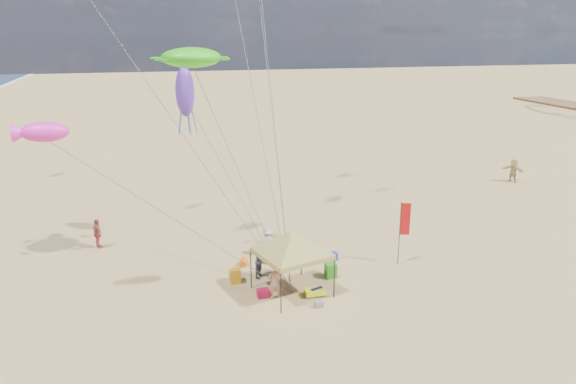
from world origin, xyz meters
name	(u,v)px	position (x,y,z in m)	size (l,w,h in m)	color
ground	(305,297)	(0.00, 0.00, 0.00)	(280.00, 280.00, 0.00)	tan
canopy_tent	(292,234)	(-0.46, 0.58, 2.81)	(5.26, 5.26, 3.38)	black
feather_flag	(404,223)	(5.70, 2.17, 2.19)	(0.49, 0.17, 3.30)	black
cooler_red	(263,293)	(-1.80, 0.48, 0.19)	(0.54, 0.38, 0.38)	#AA0D37
cooler_blue	(332,256)	(2.47, 3.57, 0.19)	(0.54, 0.38, 0.38)	#142DA7
bag_navy	(316,291)	(0.54, 0.06, 0.18)	(0.36, 0.36, 0.60)	#0C1238
bag_orange	(244,262)	(-2.04, 4.04, 0.18)	(0.36, 0.36, 0.60)	#FC5D0E
chair_green	(331,270)	(1.75, 1.64, 0.35)	(0.50, 0.50, 0.70)	#287D16
chair_yellow	(235,276)	(-2.77, 2.23, 0.35)	(0.50, 0.50, 0.70)	orange
crate_grey	(319,304)	(0.30, -1.01, 0.14)	(0.34, 0.30, 0.28)	slate
beach_cart	(315,292)	(0.46, 0.02, 0.20)	(0.90, 0.50, 0.24)	#ECFF1C
person_near_a	(275,281)	(-1.33, 0.28, 0.81)	(0.59, 0.39, 1.62)	tan
person_near_b	(261,261)	(-1.43, 2.53, 0.82)	(0.80, 0.62, 1.64)	#343748
person_near_c	(267,242)	(-0.60, 4.93, 0.76)	(0.98, 0.56, 1.52)	beige
person_far_a	(98,234)	(-9.23, 8.32, 0.82)	(0.96, 0.40, 1.64)	#AE4A43
person_far_c	(513,170)	(20.99, 14.12, 0.92)	(1.71, 0.54, 1.85)	tan
turtle_kite	(191,58)	(-4.11, 4.24, 10.18)	(2.69, 2.15, 0.90)	#30CF16
fish_kite	(45,132)	(-10.16, 2.18, 7.49)	(1.84, 0.92, 0.82)	#FF29C6
squid_kite	(185,92)	(-4.20, 7.99, 8.29)	(0.99, 0.99, 2.57)	#6433C7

